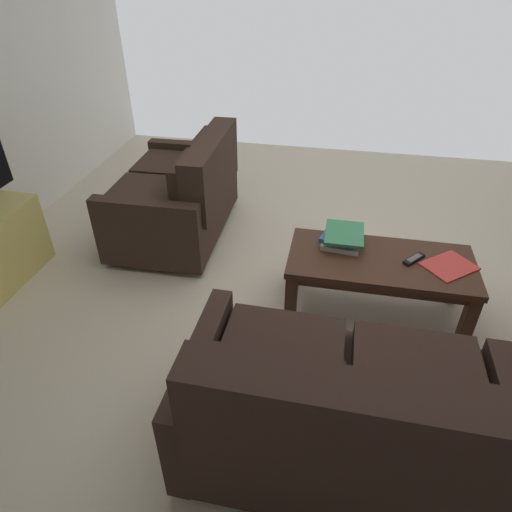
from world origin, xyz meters
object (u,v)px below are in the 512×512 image
sofa_main (416,428)px  loose_magazine (449,266)px  tv_remote (414,259)px  coffee_table (380,268)px  loveseat_near (181,195)px  book_stack (342,237)px

sofa_main → loose_magazine: (-0.28, -1.11, 0.06)m
loose_magazine → tv_remote: bearing=43.9°
coffee_table → tv_remote: tv_remote is taller
loveseat_near → book_stack: loveseat_near is taller
coffee_table → book_stack: size_ratio=3.70×
tv_remote → loose_magazine: bearing=173.5°
book_stack → tv_remote: book_stack is taller
tv_remote → loose_magazine: size_ratio=0.54×
loveseat_near → book_stack: (-1.26, 0.55, 0.10)m
sofa_main → tv_remote: size_ratio=13.05×
book_stack → loose_magazine: book_stack is taller
sofa_main → book_stack: size_ratio=6.57×
coffee_table → loose_magazine: loose_magazine is taller
loose_magazine → book_stack: bearing=37.6°
book_stack → tv_remote: 0.45m
sofa_main → tv_remote: 1.13m
sofa_main → loveseat_near: (1.61, -1.79, -0.00)m
loveseat_near → tv_remote: 1.82m
tv_remote → loose_magazine: tv_remote is taller
coffee_table → book_stack: 0.30m
sofa_main → coffee_table: sofa_main is taller
sofa_main → loose_magazine: sofa_main is taller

